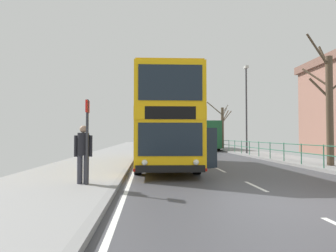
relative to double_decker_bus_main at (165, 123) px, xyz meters
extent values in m
cube|color=#414146|center=(2.49, -9.11, -2.28)|extent=(8.40, 140.00, 0.06)
cube|color=silver|center=(2.49, -6.51, -2.25)|extent=(0.12, 2.00, 0.00)
cube|color=silver|center=(2.49, -1.71, -2.25)|extent=(0.12, 2.00, 0.00)
cube|color=silver|center=(2.49, 3.09, -2.25)|extent=(0.12, 2.00, 0.00)
cube|color=silver|center=(2.49, 7.89, -2.25)|extent=(0.12, 2.00, 0.00)
cube|color=silver|center=(2.49, 12.69, -2.25)|extent=(0.12, 2.00, 0.00)
cube|color=silver|center=(2.49, 17.49, -2.25)|extent=(0.12, 2.00, 0.00)
cube|color=silver|center=(2.49, 22.29, -2.25)|extent=(0.12, 2.00, 0.00)
cube|color=silver|center=(2.49, 27.09, -2.25)|extent=(0.12, 2.00, 0.00)
cube|color=silver|center=(2.49, 31.89, -2.25)|extent=(0.12, 2.00, 0.00)
cube|color=silver|center=(2.49, 36.69, -2.25)|extent=(0.12, 2.00, 0.00)
cube|color=silver|center=(2.49, 41.49, -2.25)|extent=(0.12, 2.00, 0.00)
cube|color=silver|center=(-1.46, -9.11, -2.25)|extent=(0.12, 133.00, 0.00)
cube|color=gray|center=(-1.81, -9.11, -2.18)|extent=(0.20, 140.00, 0.14)
cube|color=gray|center=(-3.91, -9.11, -2.18)|extent=(4.00, 140.00, 0.14)
cube|color=#F4B20F|center=(0.00, 0.02, -1.01)|extent=(2.68, 10.92, 1.78)
cube|color=#F4B20F|center=(0.00, 0.02, 0.11)|extent=(2.69, 10.98, 0.46)
cube|color=#F4B20F|center=(0.00, 0.02, 1.15)|extent=(2.68, 10.92, 1.62)
cube|color=#D0970D|center=(0.00, 0.02, 2.00)|extent=(2.60, 10.60, 0.08)
cube|color=#19232D|center=(-0.09, -5.44, -0.80)|extent=(2.20, 0.07, 1.14)
cube|color=black|center=(-0.09, -5.44, 0.11)|extent=(1.75, 0.06, 0.45)
cube|color=#19232D|center=(-0.09, -5.44, 1.15)|extent=(2.20, 0.07, 1.23)
cube|color=black|center=(-0.09, -5.45, -1.80)|extent=(2.38, 0.12, 0.24)
cube|color=#B2140F|center=(0.00, 0.02, -1.84)|extent=(2.70, 10.98, 0.10)
cube|color=#19232D|center=(1.26, 0.27, -0.76)|extent=(0.16, 8.49, 0.92)
cube|color=#19232D|center=(1.26, 0.00, 1.23)|extent=(0.18, 9.80, 0.97)
cube|color=#19232D|center=(-1.26, 0.31, -0.76)|extent=(0.16, 8.49, 0.92)
cube|color=#19232D|center=(-1.26, 0.04, 1.23)|extent=(0.18, 9.80, 0.97)
sphere|color=white|center=(0.78, -5.47, -1.58)|extent=(0.20, 0.20, 0.20)
sphere|color=white|center=(-0.97, -5.44, -1.58)|extent=(0.20, 0.20, 0.20)
cube|color=#19232D|center=(1.46, -4.40, -1.14)|extent=(0.69, 0.48, 1.53)
cube|color=black|center=(1.12, -4.10, -1.14)|extent=(0.11, 0.90, 1.53)
cylinder|color=black|center=(1.15, -3.25, -1.73)|extent=(0.32, 1.04, 1.04)
cylinder|color=black|center=(-1.25, -3.21, -1.73)|extent=(0.32, 1.04, 1.04)
cylinder|color=black|center=(1.26, 3.54, -1.73)|extent=(0.32, 1.04, 1.04)
cylinder|color=black|center=(-1.14, 3.58, -1.73)|extent=(0.32, 1.04, 1.04)
cube|color=#19512D|center=(5.44, 20.56, -0.51)|extent=(2.76, 10.79, 2.84)
cube|color=#19232D|center=(4.16, 20.59, -0.12)|extent=(0.21, 9.13, 1.36)
cube|color=#19232D|center=(6.72, 20.53, -0.12)|extent=(0.21, 9.13, 1.36)
cube|color=#19232D|center=(5.55, 25.94, -0.23)|extent=(2.18, 0.08, 1.70)
cylinder|color=black|center=(4.29, 23.95, -1.77)|extent=(0.30, 0.97, 0.96)
cylinder|color=black|center=(6.72, 23.90, -1.77)|extent=(0.30, 0.97, 0.96)
cylinder|color=black|center=(4.15, 17.02, -1.77)|extent=(0.30, 0.97, 0.96)
cylinder|color=black|center=(6.58, 16.96, -1.77)|extent=(0.30, 0.97, 0.96)
cylinder|color=#236B4C|center=(6.94, -2.60, -1.59)|extent=(0.05, 0.05, 1.05)
cylinder|color=#236B4C|center=(6.94, -0.54, -1.59)|extent=(0.05, 0.05, 1.05)
cylinder|color=#236B4C|center=(6.94, 1.51, -1.59)|extent=(0.05, 0.05, 1.05)
cylinder|color=#236B4C|center=(6.94, 3.57, -1.59)|extent=(0.05, 0.05, 1.05)
cylinder|color=#236B4C|center=(6.94, 5.63, -1.59)|extent=(0.05, 0.05, 1.05)
cylinder|color=#236B4C|center=(6.94, 7.69, -1.59)|extent=(0.05, 0.05, 1.05)
cylinder|color=#236B4C|center=(6.94, 9.74, -1.59)|extent=(0.05, 0.05, 1.05)
cylinder|color=#236B4C|center=(6.94, 11.80, -1.59)|extent=(0.05, 0.05, 1.05)
cylinder|color=#236B4C|center=(6.94, 13.86, -1.59)|extent=(0.05, 0.05, 1.05)
cylinder|color=#236B4C|center=(6.94, 15.92, -1.59)|extent=(0.05, 0.05, 1.05)
cylinder|color=#236B4C|center=(6.94, 2.54, -1.12)|extent=(0.04, 26.75, 0.04)
cylinder|color=#236B4C|center=(6.94, 2.54, -1.54)|extent=(0.04, 26.75, 0.04)
cylinder|color=#383842|center=(-2.69, -6.58, -1.67)|extent=(0.16, 0.16, 0.89)
cylinder|color=#383842|center=(-2.88, -6.58, -1.67)|extent=(0.16, 0.16, 0.89)
cylinder|color=black|center=(-2.79, -6.58, -0.93)|extent=(0.34, 0.34, 0.67)
cylinder|color=black|center=(-2.57, -6.58, -0.99)|extent=(0.10, 0.10, 0.64)
cylinder|color=black|center=(-3.01, -6.59, -0.99)|extent=(0.10, 0.10, 0.64)
sphere|color=tan|center=(-2.79, -6.58, -0.48)|extent=(0.22, 0.22, 0.22)
cube|color=#1E598C|center=(-2.79, -6.32, -0.91)|extent=(0.28, 0.18, 0.51)
cylinder|color=#2D2D33|center=(-2.63, -6.81, -0.86)|extent=(0.08, 0.08, 2.49)
cube|color=red|center=(-2.63, -6.79, 0.18)|extent=(0.04, 0.44, 0.36)
cylinder|color=#38383D|center=(7.37, 9.71, 1.44)|extent=(0.14, 0.14, 7.10)
cube|color=#B2B2AD|center=(7.37, 9.71, 5.11)|extent=(0.28, 0.60, 0.20)
cylinder|color=#4C3D2D|center=(8.01, -1.33, 0.56)|extent=(0.33, 0.33, 5.34)
cylinder|color=#4C3D2D|center=(8.21, -1.06, 2.18)|extent=(0.53, 0.66, 1.18)
cylinder|color=#4C3D2D|center=(8.21, -0.98, 2.44)|extent=(0.49, 0.77, 1.22)
cylinder|color=#4C3D2D|center=(7.95, -1.00, 3.27)|extent=(0.25, 0.76, 1.27)
cylinder|color=#4C3D2D|center=(7.41, -1.42, 3.48)|extent=(1.28, 0.30, 1.63)
cylinder|color=#4C3D2D|center=(7.66, -0.70, 2.31)|extent=(0.80, 1.36, 1.19)
cylinder|color=#4C3D2D|center=(7.66, -1.06, 1.69)|extent=(0.85, 0.68, 1.13)
cylinder|color=brown|center=(7.97, 20.78, 0.30)|extent=(0.34, 0.34, 4.83)
cylinder|color=brown|center=(8.55, 20.93, 1.64)|extent=(1.27, 0.42, 1.47)
cylinder|color=brown|center=(8.43, 21.16, 1.73)|extent=(1.06, 0.90, 1.48)
cylinder|color=brown|center=(8.07, 20.19, 2.08)|extent=(0.28, 1.24, 0.94)
cylinder|color=brown|center=(8.21, 20.34, 2.51)|extent=(0.57, 0.96, 0.94)
cylinder|color=brown|center=(7.07, 20.88, 2.62)|extent=(1.88, 0.32, 1.63)
camera|label=1|loc=(-0.86, -16.19, -0.70)|focal=33.81mm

